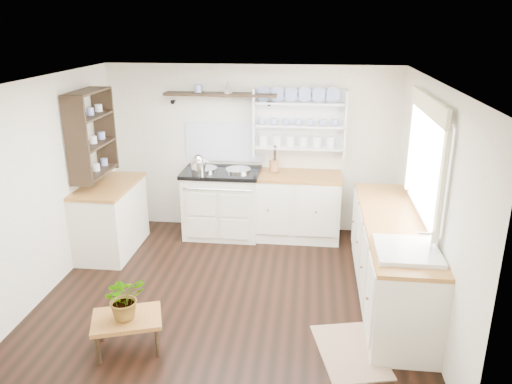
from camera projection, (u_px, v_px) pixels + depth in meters
The scene contains 19 objects.
floor at pixel (231, 292), 5.51m from camera, with size 4.00×3.80×0.01m, color black.
wall_back at pixel (252, 149), 6.91m from camera, with size 4.00×0.02×2.30m, color beige.
wall_right at pixel (429, 202), 4.91m from camera, with size 0.02×3.80×2.30m, color beige.
wall_left at pixel (45, 187), 5.35m from camera, with size 0.02×3.80×2.30m, color beige.
ceiling at pixel (227, 81), 4.75m from camera, with size 4.00×3.80×0.01m, color white.
window at pixel (426, 157), 4.92m from camera, with size 0.08×1.55×1.22m.
aga_cooker at pixel (222, 202), 6.87m from camera, with size 1.04×0.72×0.96m.
back_cabinets at pixel (293, 205), 6.79m from camera, with size 1.27×0.63×0.90m.
right_cabinets at pixel (391, 259), 5.27m from camera, with size 0.62×2.43×0.90m.
belfast_sink at pixel (406, 262), 4.45m from camera, with size 0.55×0.60×0.45m.
left_cabinets at pixel (111, 217), 6.38m from camera, with size 0.62×1.13×0.90m.
plate_rack at pixel (300, 122), 6.68m from camera, with size 1.20×0.22×0.90m.
high_shelf at pixel (221, 95), 6.59m from camera, with size 1.50×0.29×0.16m.
left_shelving at pixel (91, 133), 6.04m from camera, with size 0.28×0.80×1.05m, color black.
kettle at pixel (199, 164), 6.59m from camera, with size 0.20×0.20×0.24m, color silver, non-canonical shape.
utensil_crock at pixel (274, 166), 6.73m from camera, with size 0.13×0.13×0.15m, color #956236.
center_table at pixel (127, 322), 4.48m from camera, with size 0.71×0.61×0.33m.
potted_plant at pixel (125, 297), 4.40m from camera, with size 0.37×0.32×0.41m, color #3F7233.
floor_rug at pixel (350, 351), 4.52m from camera, with size 0.55×0.85×0.02m, color #7B6048.
Camera 1 is at (0.83, -4.78, 2.85)m, focal length 35.00 mm.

